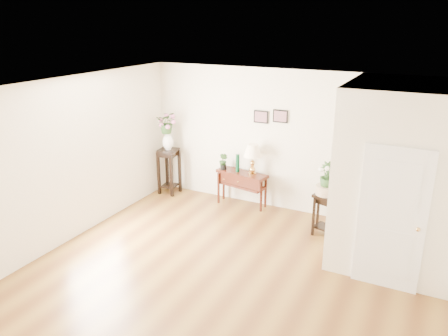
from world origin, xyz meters
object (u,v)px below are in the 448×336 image
Objects in this scene: console_table at (242,189)px; plant_stand_a at (169,171)px; table_lamp at (253,157)px; plant_stand_b at (324,214)px.

plant_stand_a reaches higher than console_table.
table_lamp reaches higher than console_table.
plant_stand_a is (-1.94, -0.10, -0.56)m from table_lamp.
plant_stand_b is at bearing -4.69° from console_table.
table_lamp is 1.83m from plant_stand_b.
plant_stand_b is (1.61, -0.50, -0.69)m from table_lamp.
plant_stand_b is (1.84, -0.50, 0.02)m from console_table.
plant_stand_a is at bearing -177.02° from table_lamp.
console_table is 1.72× the size of table_lamp.
plant_stand_a reaches higher than plant_stand_b.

